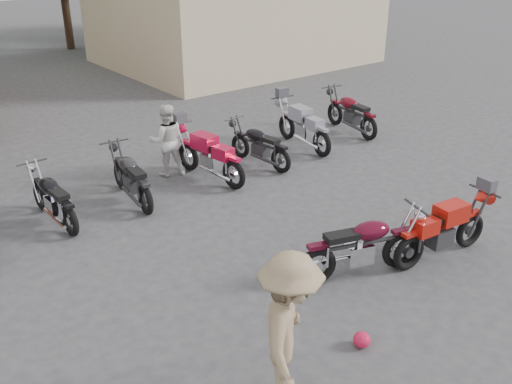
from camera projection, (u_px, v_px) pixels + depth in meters
ground at (362, 284)px, 9.04m from camera, size 90.00×90.00×0.00m
stucco_building at (234, 19)px, 23.79m from camera, size 10.00×8.00×3.50m
vintage_motorcycle at (363, 242)px, 9.04m from camera, size 2.19×1.30×1.20m
sportbike at (444, 227)px, 9.56m from camera, size 2.08×0.91×1.17m
helmet at (362, 340)px, 7.65m from camera, size 0.28×0.28×0.22m
person_light at (167, 140)px, 12.77m from camera, size 0.97×0.87×1.65m
person_tan at (289, 332)px, 6.41m from camera, size 1.44×1.44×2.00m
row_bike_2 at (52, 196)px, 10.76m from camera, size 0.70×1.91×1.10m
row_bike_3 at (131, 175)px, 11.63m from camera, size 0.87×2.04×1.15m
row_bike_4 at (209, 153)px, 12.64m from camera, size 0.96×2.18×1.22m
row_bike_5 at (259, 143)px, 13.44m from camera, size 0.82×1.93×1.09m
row_bike_6 at (303, 124)px, 14.52m from camera, size 0.97×2.21×1.24m
row_bike_7 at (351, 111)px, 15.63m from camera, size 1.02×2.16×1.21m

